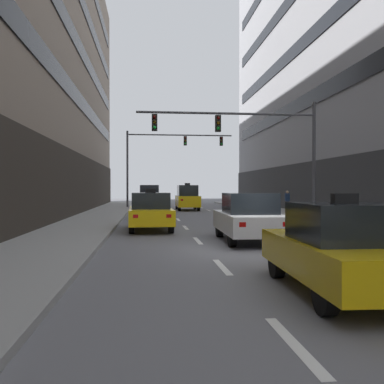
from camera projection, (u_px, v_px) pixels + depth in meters
The scene contains 27 objects.
ground_plane at pixel (257, 248), 13.23m from camera, with size 120.00×120.00×0.00m, color slate.
sidewalk_left at pixel (43, 249), 12.56m from camera, with size 3.25×80.00×0.14m, color gray.
lane_stripe_l1_s2 at pixel (294, 344), 5.10m from camera, with size 0.16×2.00×0.01m, color silver.
lane_stripe_l1_s3 at pixel (222, 267), 10.08m from camera, with size 0.16×2.00×0.01m, color silver.
lane_stripe_l1_s4 at pixel (198, 241), 15.05m from camera, with size 0.16×2.00×0.01m, color silver.
lane_stripe_l1_s5 at pixel (186, 227), 20.02m from camera, with size 0.16×2.00×0.01m, color silver.
lane_stripe_l1_s6 at pixel (178, 220), 25.00m from camera, with size 0.16×2.00×0.01m, color silver.
lane_stripe_l1_s7 at pixel (173, 214), 29.97m from camera, with size 0.16×2.00×0.01m, color silver.
lane_stripe_l1_s8 at pixel (170, 210), 34.95m from camera, with size 0.16×2.00×0.01m, color silver.
lane_stripe_l1_s9 at pixel (167, 208), 39.92m from camera, with size 0.16×2.00×0.01m, color silver.
lane_stripe_l1_s10 at pixel (165, 205), 44.89m from camera, with size 0.16×2.00×0.01m, color silver.
lane_stripe_l2_s3 at pixel (352, 264), 10.41m from camera, with size 0.16×2.00×0.01m, color silver.
lane_stripe_l2_s4 at pixel (286, 239), 15.38m from camera, with size 0.16×2.00×0.01m, color silver.
lane_stripe_l2_s5 at pixel (253, 227), 20.36m from camera, with size 0.16×2.00×0.01m, color silver.
lane_stripe_l2_s6 at pixel (232, 219), 25.33m from camera, with size 0.16×2.00×0.01m, color silver.
lane_stripe_l2_s7 at pixel (218, 214), 30.30m from camera, with size 0.16×2.00×0.01m, color silver.
lane_stripe_l2_s8 at pixel (209, 210), 35.28m from camera, with size 0.16×2.00×0.01m, color silver.
lane_stripe_l2_s9 at pixel (201, 207), 40.25m from camera, with size 0.16×2.00×0.01m, color silver.
lane_stripe_l2_s10 at pixel (195, 205), 45.22m from camera, with size 0.16×2.00×0.01m, color silver.
taxi_driving_0 at pixel (150, 212), 18.74m from camera, with size 2.00×4.50×1.85m.
taxi_driving_1 at pixel (187, 198), 35.48m from camera, with size 1.83×4.33×2.27m.
car_driving_2 at pixel (149, 197), 37.34m from camera, with size 1.98×4.43×2.12m.
car_driving_3 at pixel (249, 218), 14.88m from camera, with size 1.99×4.57×1.70m.
taxi_driving_4 at pixel (341, 249), 7.55m from camera, with size 1.93×4.35×1.79m.
traffic_signal_0 at pixel (252, 137), 21.83m from camera, with size 9.33×0.35×6.24m.
traffic_signal_1 at pixel (164, 152), 38.80m from camera, with size 9.69×0.35×6.91m.
pedestrian_0 at pixel (287, 200), 30.81m from camera, with size 0.44×0.36×1.53m.
Camera 1 is at (-3.36, -12.93, 1.89)m, focal length 39.68 mm.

